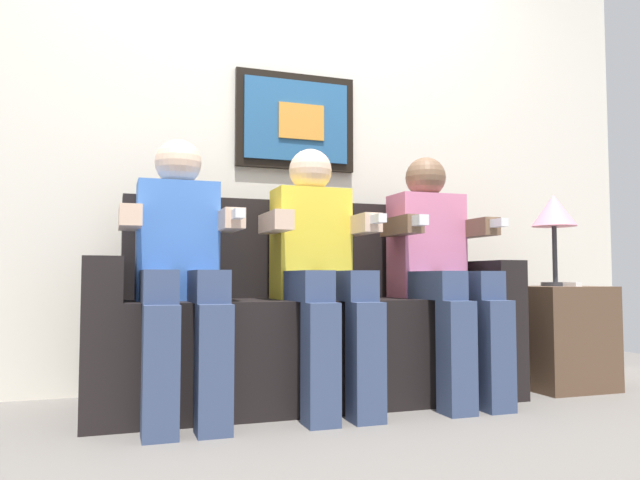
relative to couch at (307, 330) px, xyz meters
name	(u,v)px	position (x,y,z in m)	size (l,w,h in m)	color
ground_plane	(333,417)	(0.00, -0.33, -0.31)	(5.52, 5.52, 0.00)	#66605B
back_wall_assembly	(282,132)	(0.00, 0.44, 0.99)	(4.25, 0.10, 2.60)	silver
couch	(307,330)	(0.00, 0.00, 0.00)	(1.85, 0.58, 0.90)	black
person_on_left	(180,261)	(-0.57, -0.17, 0.29)	(0.46, 0.56, 1.11)	#3F72CC
person_in_middle	(319,263)	(0.00, -0.17, 0.29)	(0.46, 0.56, 1.11)	yellow
person_on_right	(440,263)	(0.57, -0.17, 0.29)	(0.46, 0.56, 1.11)	pink
side_table_right	(560,337)	(1.27, -0.11, -0.06)	(0.40, 0.40, 0.50)	brown
table_lamp	(554,215)	(1.28, -0.08, 0.55)	(0.22, 0.22, 0.46)	#333338
spare_remote_on_table	(569,284)	(1.28, -0.18, 0.20)	(0.04, 0.13, 0.02)	white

